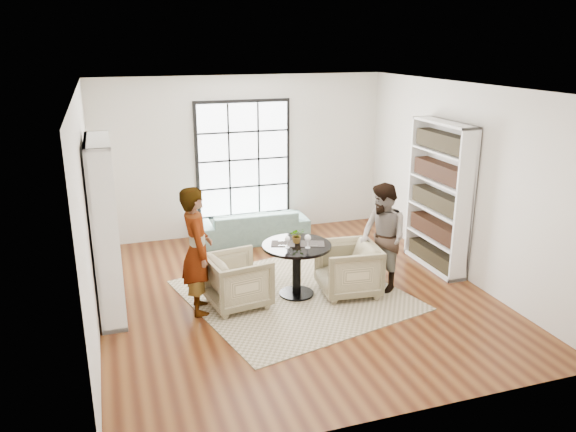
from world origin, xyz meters
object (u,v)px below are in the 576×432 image
object	(u,v)px
pedestal_table	(297,259)
armchair_right	(348,269)
wine_glass_right	(308,238)
wine_glass_left	(287,239)
flower_centerpiece	(297,235)
person_right	(383,238)
person_left	(197,251)
sofa	(253,225)
armchair_left	(238,281)

from	to	relation	value
pedestal_table	armchair_right	world-z (taller)	pedestal_table
wine_glass_right	armchair_right	bearing A→B (deg)	1.37
wine_glass_left	flower_centerpiece	world-z (taller)	flower_centerpiece
person_right	wine_glass_left	world-z (taller)	person_right
armchair_right	person_left	world-z (taller)	person_left
sofa	armchair_right	world-z (taller)	armchair_right
sofa	armchair_left	bearing A→B (deg)	71.74
armchair_right	wine_glass_left	world-z (taller)	wine_glass_left
sofa	flower_centerpiece	size ratio (longest dim) A/B	8.92
sofa	flower_centerpiece	distance (m)	2.51
wine_glass_right	pedestal_table	bearing A→B (deg)	117.86
pedestal_table	person_left	xyz separation A→B (m)	(-1.44, -0.05, 0.31)
pedestal_table	wine_glass_right	distance (m)	0.42
pedestal_table	armchair_right	distance (m)	0.78
person_right	wine_glass_right	xyz separation A→B (m)	(-1.19, -0.02, 0.13)
armchair_left	armchair_right	distance (m)	1.63
armchair_left	wine_glass_right	bearing A→B (deg)	-106.99
armchair_left	person_right	bearing A→B (deg)	-102.22
sofa	flower_centerpiece	xyz separation A→B (m)	(0.03, -2.43, 0.61)
armchair_left	person_left	xyz separation A→B (m)	(-0.55, -0.00, 0.52)
armchair_left	person_right	distance (m)	2.22
pedestal_table	armchair_right	bearing A→B (deg)	-13.14
sofa	wine_glass_right	distance (m)	2.76
sofa	armchair_right	size ratio (longest dim) A/B	2.38
person_left	wine_glass_left	size ratio (longest dim) A/B	10.24
armchair_left	armchair_right	bearing A→B (deg)	-103.32
pedestal_table	person_left	world-z (taller)	person_left
wine_glass_right	sofa	bearing A→B (deg)	92.09
armchair_right	flower_centerpiece	world-z (taller)	flower_centerpiece
sofa	person_right	world-z (taller)	person_right
sofa	armchair_left	xyz separation A→B (m)	(-0.89, -2.54, 0.08)
person_right	sofa	bearing A→B (deg)	-161.56
person_left	flower_centerpiece	size ratio (longest dim) A/B	7.83
pedestal_table	armchair_left	distance (m)	0.91
flower_centerpiece	person_right	bearing A→B (deg)	-10.76
sofa	flower_centerpiece	world-z (taller)	flower_centerpiece
armchair_left	flower_centerpiece	size ratio (longest dim) A/B	3.62
wine_glass_left	flower_centerpiece	distance (m)	0.25
armchair_right	wine_glass_left	size ratio (longest dim) A/B	4.89
person_right	wine_glass_left	bearing A→B (deg)	-100.75
wine_glass_right	person_right	bearing A→B (deg)	0.73
armchair_left	pedestal_table	bearing A→B (deg)	-95.87
pedestal_table	sofa	world-z (taller)	pedestal_table
armchair_left	wine_glass_right	size ratio (longest dim) A/B	4.07
sofa	wine_glass_left	world-z (taller)	wine_glass_left
wine_glass_right	flower_centerpiece	xyz separation A→B (m)	(-0.07, 0.25, -0.03)
pedestal_table	wine_glass_left	bearing A→B (deg)	-153.41
flower_centerpiece	armchair_left	bearing A→B (deg)	-172.85
armchair_right	sofa	bearing A→B (deg)	-158.61
wine_glass_left	person_right	bearing A→B (deg)	-3.45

